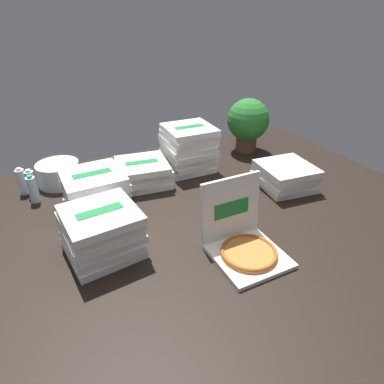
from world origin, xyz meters
The scene contains 12 objects.
ground_plane centered at (0.00, 0.00, -0.01)m, with size 3.20×2.40×0.02m, color black.
open_pizza_box centered at (0.09, -0.38, 0.08)m, with size 0.35×0.39×0.38m.
pizza_stack_right_near centered at (0.77, 0.09, 0.09)m, with size 0.41×0.41×0.17m.
pizza_stack_left_mid centered at (-0.12, 0.60, 0.09)m, with size 0.41×0.41×0.18m.
pizza_stack_center_far centered at (-0.57, -0.05, 0.13)m, with size 0.40×0.41×0.26m.
pizza_stack_center_near centered at (0.28, 0.68, 0.17)m, with size 0.39×0.38×0.35m.
pizza_stack_right_mid centered at (-0.51, 0.38, 0.13)m, with size 0.39×0.39×0.26m.
ice_bucket centered at (-0.68, 0.87, 0.08)m, with size 0.30×0.30×0.16m, color #B7BABF.
water_bottle_0 centered at (-0.92, 0.82, 0.09)m, with size 0.06×0.06×0.20m.
water_bottle_1 centered at (-0.86, 0.77, 0.09)m, with size 0.06×0.06×0.20m.
water_bottle_2 centered at (-0.86, 0.67, 0.09)m, with size 0.06×0.06×0.20m.
potted_plant centered at (0.91, 0.78, 0.27)m, with size 0.36×0.36×0.47m.
Camera 1 is at (-0.76, -1.47, 1.15)m, focal length 30.55 mm.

